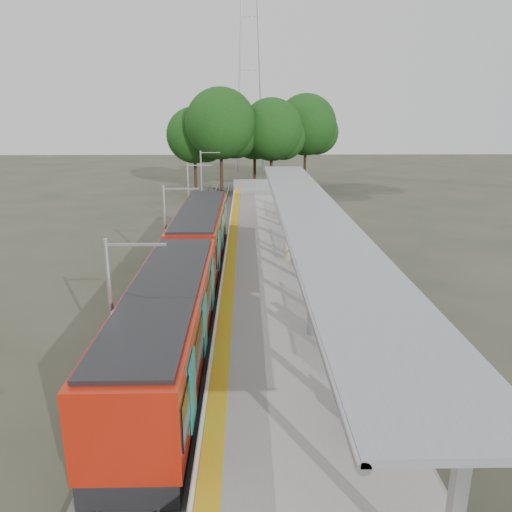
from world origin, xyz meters
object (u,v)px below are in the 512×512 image
Objects in this scene: info_pillar_far at (288,247)px; info_pillar_near at (335,323)px; train at (189,266)px; litter_bin at (313,323)px; bench_mid at (325,263)px; bench_near at (373,414)px; bench_far at (300,221)px.

info_pillar_near is at bearing -68.09° from info_pillar_far.
train is 7.79m from litter_bin.
info_pillar_near reaches higher than bench_mid.
bench_far is (0.52, 24.08, 0.00)m from bench_near.
bench_far is 1.69× the size of litter_bin.
bench_far is at bearing 85.72° from litter_bin.
info_pillar_far is at bearing -82.08° from bench_far.
bench_near is 24.09m from bench_far.
bench_near is at bearing -61.98° from train.
train is 8.88m from info_pillar_near.
bench_far is 0.86× the size of info_pillar_near.
train is 13.35m from bench_near.
bench_mid is 1.74× the size of litter_bin.
train reaches higher than bench_mid.
bench_far is at bearing 116.33° from bench_mid.
info_pillar_near is (-0.60, -18.68, 0.25)m from bench_far.
info_pillar_near is 10.89m from info_pillar_far.
info_pillar_far is 1.82× the size of litter_bin.
bench_near is at bearing -69.38° from info_pillar_far.
bench_far is 0.93× the size of info_pillar_far.
bench_mid is (7.08, 1.87, -0.47)m from train.
info_pillar_far is (-1.00, 16.26, 0.20)m from bench_near.
info_pillar_near reaches higher than bench_near.
bench_mid reaches higher than litter_bin.
train is 14.06m from bench_far.
info_pillar_near is at bearing -71.53° from bench_mid.
bench_mid is 10.44m from bench_far.
bench_far is at bearing 61.13° from train.
train is 6.92m from info_pillar_far.
info_pillar_far is (-1.81, 2.60, 0.18)m from bench_mid.
train is 7.34m from bench_mid.
bench_near is 0.97× the size of bench_far.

